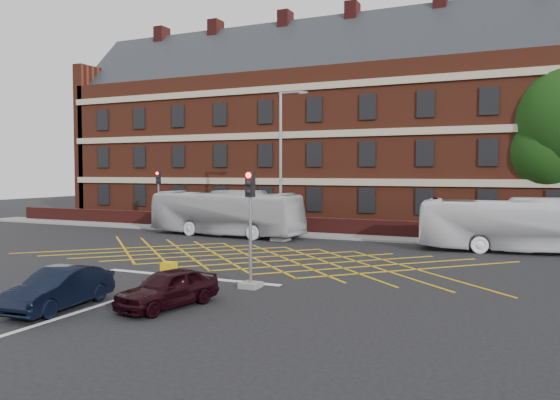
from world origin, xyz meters
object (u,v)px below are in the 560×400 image
at_px(car_maroon, 168,288).
at_px(utility_cabinet, 169,275).
at_px(traffic_light_far, 159,204).
at_px(bus_left, 225,213).
at_px(bus_right, 519,225).
at_px(street_lamp, 282,190).
at_px(car_navy, 59,288).
at_px(traffic_light_near, 250,240).
at_px(direction_signs, 162,211).

distance_m(car_maroon, utility_cabinet, 2.83).
bearing_deg(traffic_light_far, bus_left, -18.48).
xyz_separation_m(bus_right, traffic_light_far, (-25.01, 2.52, 0.33)).
bearing_deg(street_lamp, bus_left, 169.93).
relative_size(bus_left, utility_cabinet, 11.31).
height_order(car_navy, utility_cabinet, car_navy).
xyz_separation_m(bus_left, traffic_light_near, (8.99, -13.76, 0.26)).
xyz_separation_m(bus_left, bus_right, (17.83, -0.12, -0.07)).
bearing_deg(bus_right, car_maroon, 143.17).
bearing_deg(street_lamp, direction_signs, 167.53).
relative_size(traffic_light_far, utility_cabinet, 4.47).
distance_m(car_navy, utility_cabinet, 4.08).
bearing_deg(bus_right, traffic_light_near, 140.12).
bearing_deg(bus_right, bus_left, 82.68).
height_order(direction_signs, utility_cabinet, direction_signs).
xyz_separation_m(bus_left, car_maroon, (7.93, -17.34, -0.91)).
bearing_deg(street_lamp, car_maroon, -78.09).
height_order(bus_right, car_maroon, bus_right).
xyz_separation_m(bus_right, street_lamp, (-13.39, -0.67, 1.70)).
bearing_deg(traffic_light_near, direction_signs, 134.92).
bearing_deg(traffic_light_far, car_maroon, -52.56).
bearing_deg(car_maroon, utility_cabinet, 137.59).
relative_size(bus_right, utility_cabinet, 10.77).
bearing_deg(traffic_light_far, traffic_light_near, -44.98).
bearing_deg(direction_signs, car_maroon, -53.04).
height_order(car_maroon, traffic_light_near, traffic_light_near).
xyz_separation_m(bus_left, street_lamp, (4.43, -0.79, 1.62)).
relative_size(traffic_light_near, traffic_light_far, 1.00).
bearing_deg(traffic_light_near, bus_right, 57.05).
height_order(traffic_light_near, traffic_light_far, same).
bearing_deg(traffic_light_near, street_lamp, 109.34).
relative_size(bus_right, car_navy, 2.69).
distance_m(bus_right, car_maroon, 19.88).
bearing_deg(car_maroon, car_navy, -140.18).
xyz_separation_m(bus_right, car_maroon, (-9.90, -17.22, -0.83)).
distance_m(car_navy, car_maroon, 3.34).
height_order(traffic_light_near, direction_signs, traffic_light_near).
relative_size(traffic_light_far, street_lamp, 0.47).
xyz_separation_m(car_maroon, utility_cabinet, (-1.63, 2.31, -0.12)).
bearing_deg(street_lamp, car_navy, -88.33).
relative_size(traffic_light_near, street_lamp, 0.47).
xyz_separation_m(bus_right, direction_signs, (-24.15, 1.71, -0.06)).
height_order(bus_left, bus_right, bus_left).
xyz_separation_m(car_navy, traffic_light_far, (-12.15, 21.28, 1.13)).
relative_size(bus_left, street_lamp, 1.19).
bearing_deg(car_navy, utility_cabinet, 65.50).
xyz_separation_m(traffic_light_near, street_lamp, (-4.55, 12.97, 1.37)).
bearing_deg(car_navy, traffic_light_near, 46.45).
bearing_deg(bus_left, car_navy, -160.39).
relative_size(car_maroon, direction_signs, 1.61).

